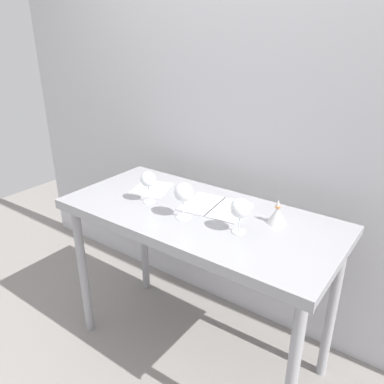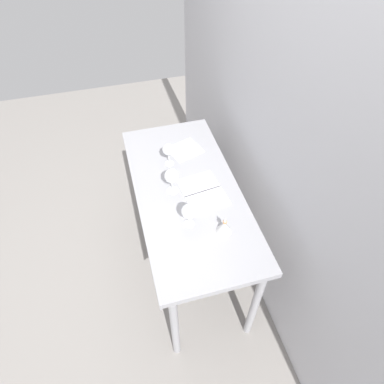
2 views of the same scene
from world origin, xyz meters
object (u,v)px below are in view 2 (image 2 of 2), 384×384
object	(u,v)px
wine_glass_near_left	(168,150)
wine_glass_near_center	(172,176)
wine_glass_near_right	(189,212)
tasting_sheet_upper	(185,150)
open_notebook	(203,192)
decanter_funnel	(224,227)

from	to	relation	value
wine_glass_near_left	wine_glass_near_center	world-z (taller)	wine_glass_near_center
wine_glass_near_left	wine_glass_near_center	distance (m)	0.25
wine_glass_near_right	wine_glass_near_center	size ratio (longest dim) A/B	0.91
wine_glass_near_right	tasting_sheet_upper	world-z (taller)	wine_glass_near_right
wine_glass_near_center	open_notebook	distance (m)	0.23
open_notebook	tasting_sheet_upper	bearing A→B (deg)	173.74
wine_glass_near_center	decanter_funnel	world-z (taller)	wine_glass_near_center
open_notebook	wine_glass_near_center	bearing A→B (deg)	-116.30
wine_glass_near_right	wine_glass_near_left	bearing A→B (deg)	179.68
wine_glass_near_right	decanter_funnel	xyz separation A→B (m)	(0.10, 0.18, -0.07)
wine_glass_near_left	wine_glass_near_right	bearing A→B (deg)	-0.32
wine_glass_near_right	decanter_funnel	bearing A→B (deg)	61.14
wine_glass_near_left	wine_glass_near_right	distance (m)	0.53
tasting_sheet_upper	decanter_funnel	size ratio (longest dim) A/B	1.79
open_notebook	wine_glass_near_left	bearing A→B (deg)	-162.38
wine_glass_near_left	tasting_sheet_upper	world-z (taller)	wine_glass_near_left
wine_glass_near_left	open_notebook	xyz separation A→B (m)	(0.32, 0.15, -0.12)
decanter_funnel	open_notebook	bearing A→B (deg)	-174.52
wine_glass_near_right	open_notebook	world-z (taller)	wine_glass_near_right
wine_glass_near_right	wine_glass_near_center	world-z (taller)	wine_glass_near_center
open_notebook	tasting_sheet_upper	size ratio (longest dim) A/B	1.59
open_notebook	decanter_funnel	bearing A→B (deg)	-1.67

